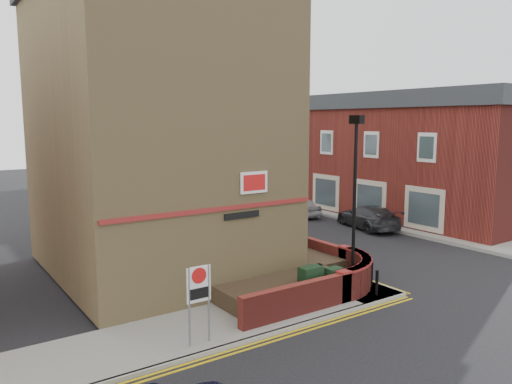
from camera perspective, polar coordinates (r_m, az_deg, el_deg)
The scene contains 27 objects.
ground at distance 16.92m, azimuth 9.95°, elevation -13.57°, with size 120.00×120.00×0.00m, color black.
pavement_corner at distance 15.99m, azimuth -3.30°, elevation -14.55°, with size 13.00×3.00×0.12m, color gray.
pavement_main at distance 30.77m, azimuth -8.57°, elevation -3.54°, with size 2.00×32.00×0.12m, color gray.
pavement_far at distance 34.68m, azimuth 10.28°, elevation -2.27°, with size 4.00×40.00×0.12m, color gray.
kerb_side at distance 14.83m, azimuth -0.16°, elevation -16.41°, with size 13.00×0.15×0.12m, color gray.
kerb_main_near at distance 31.21m, azimuth -6.92°, elevation -3.35°, with size 0.15×32.00×0.12m, color gray.
kerb_main_far at distance 33.32m, azimuth 7.84°, elevation -2.64°, with size 0.15×40.00×0.12m, color gray.
yellow_lines_side at distance 14.67m, azimuth 0.41°, elevation -16.93°, with size 13.00×0.28×0.01m, color gold.
yellow_lines_main at distance 31.33m, azimuth -6.51°, elevation -3.39°, with size 0.28×32.00×0.01m, color gold.
corner_building at distance 20.86m, azimuth -11.27°, elevation 7.97°, with size 8.95×10.40×13.60m.
garden_wall at distance 18.66m, azimuth 4.47°, elevation -11.38°, with size 6.80×6.00×1.20m, color maroon, non-canonical shape.
lamppost at distance 17.95m, azimuth 11.18°, elevation -1.26°, with size 0.25×0.50×6.30m.
utility_cabinet_large at distance 17.38m, azimuth 6.24°, elevation -10.38°, with size 0.80×0.45×1.20m, color black.
utility_cabinet_small at distance 17.69m, azimuth 8.88°, elevation -10.26°, with size 0.55×0.40×1.10m, color black.
bollard_near at distance 18.36m, azimuth 13.64°, elevation -10.04°, with size 0.11×0.11×0.90m, color black.
bollard_far at distance 19.30m, azimuth 13.06°, elevation -9.13°, with size 0.11×0.11×0.90m, color black.
zone_sign at distance 13.92m, azimuth -6.55°, elevation -11.12°, with size 0.72×0.07×2.20m.
far_terrace at distance 38.12m, azimuth 7.80°, elevation 4.74°, with size 5.40×30.40×8.00m.
far_terrace_cream at distance 55.46m, azimuth -7.03°, elevation 5.78°, with size 5.40×12.40×8.00m.
tree_near at distance 28.44m, azimuth -7.03°, elevation 4.98°, with size 3.64×3.65×6.70m.
tree_mid at distance 35.70m, azimuth -13.03°, elevation 6.25°, with size 4.03×4.03×7.42m.
tree_far at distance 43.25m, azimuth -16.95°, elevation 6.01°, with size 3.81×3.81×7.00m.
traffic_light_assembly at distance 38.74m, azimuth -13.98°, elevation 2.76°, with size 0.20×0.16×4.20m.
silver_car_near at distance 29.28m, azimuth -0.42°, elevation -2.87°, with size 1.37×3.93×1.29m, color #AAACB2.
red_car_main at distance 35.42m, azimuth -7.01°, elevation -0.96°, with size 2.27×4.92×1.37m, color maroon.
grey_car_far at distance 29.89m, azimuth 12.66°, elevation -2.78°, with size 1.91×4.70×1.36m, color #2B2B2F.
silver_car_far at distance 33.01m, azimuth 4.81°, elevation -1.66°, with size 1.51×3.75×1.28m, color #B5B7BD.
Camera 1 is at (-11.12, -11.14, 6.21)m, focal length 35.00 mm.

